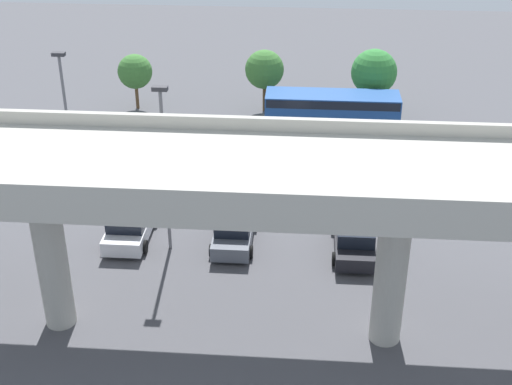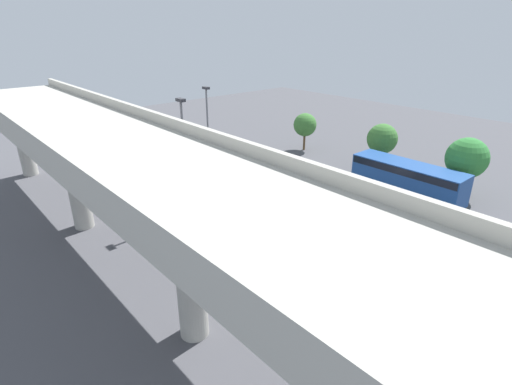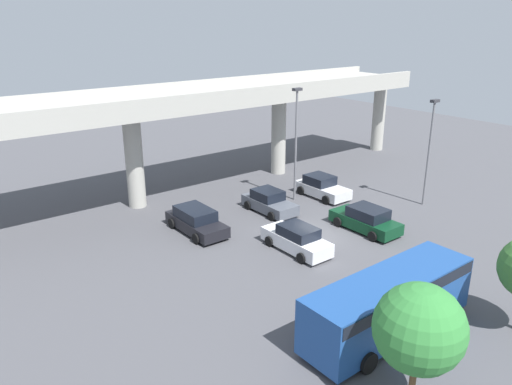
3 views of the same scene
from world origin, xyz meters
TOP-DOWN VIEW (x-y plane):
  - ground_plane at (0.00, 0.00)m, footprint 86.88×86.88m
  - highway_overpass at (-0.00, 12.07)m, footprint 41.81×6.54m
  - parked_car_0 at (-5.80, 5.42)m, footprint 2.18×4.88m
  - parked_car_1 at (-2.57, -0.60)m, footprint 1.99×4.59m
  - parked_car_2 at (0.14, 5.27)m, footprint 2.10×4.33m
  - parked_car_3 at (2.99, -1.14)m, footprint 2.17×4.70m
  - parked_car_4 at (5.38, 5.26)m, footprint 2.20×4.41m
  - shuttle_bus at (-4.92, -9.07)m, footprint 8.80×2.75m
  - lamp_post_near_aisle at (3.23, 5.99)m, footprint 0.70×0.35m
  - lamp_post_mid_lot at (10.05, -0.64)m, footprint 0.70×0.35m
  - tree_front_left at (-7.79, -12.37)m, footprint 3.18×3.18m
  - tree_front_centre at (-0.19, -12.64)m, footprint 2.74×2.74m
  - tree_front_right at (9.02, -12.43)m, footprint 2.46×2.46m

SIDE VIEW (x-z plane):
  - ground_plane at x=0.00m, z-range 0.00..0.00m
  - parked_car_2 at x=0.14m, z-range -0.07..1.51m
  - parked_car_1 at x=-2.57m, z-range -0.06..1.53m
  - parked_car_4 at x=5.38m, z-range -0.07..1.56m
  - parked_car_3 at x=2.99m, z-range -0.06..1.55m
  - parked_car_0 at x=-5.80m, z-range -0.03..1.55m
  - shuttle_bus at x=-4.92m, z-range 0.26..2.98m
  - tree_front_right at x=9.02m, z-range 0.76..4.76m
  - tree_front_centre at x=-0.19m, z-range 0.85..5.31m
  - tree_front_left at x=-7.79m, z-range 0.79..5.55m
  - lamp_post_mid_lot at x=10.05m, z-range 0.68..8.43m
  - lamp_post_near_aisle at x=3.23m, z-range 0.69..9.09m
  - highway_overpass at x=0.00m, z-range 2.60..10.87m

